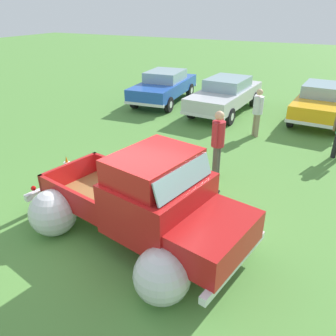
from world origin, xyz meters
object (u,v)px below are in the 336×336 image
Objects in this scene: show_car_1 at (226,94)px; spectator_0 at (258,110)px; lane_cone_1 at (68,167)px; show_car_0 at (164,85)px; show_car_2 at (323,101)px; spectator_1 at (218,140)px; lane_cone_0 at (212,182)px; vintage_pickup_truck at (148,209)px.

spectator_0 reaches higher than show_car_1.
spectator_0 is 2.63× the size of lane_cone_1.
show_car_0 is 6.86m from show_car_2.
spectator_0 is at bearing -29.79° from show_car_2.
show_car_2 is 2.36× the size of spectator_1.
spectator_1 is 2.90× the size of lane_cone_0.
show_car_0 is 1.06× the size of show_car_2.
lane_cone_0 and lane_cone_1 have the same top height.
show_car_0 is at bearing 124.68° from lane_cone_0.
spectator_1 reaches higher than show_car_2.
show_car_1 is at bearing 110.30° from vintage_pickup_truck.
show_car_0 is at bearing -52.26° from spectator_1.
vintage_pickup_truck is 2.39m from lane_cone_0.
show_car_2 is 7.62m from lane_cone_0.
spectator_1 is at bearing 48.01° from spectator_0.
vintage_pickup_truck reaches higher than show_car_0.
spectator_0 reaches higher than lane_cone_1.
vintage_pickup_truck is 10.42m from show_car_0.
vintage_pickup_truck is 9.95m from show_car_2.
spectator_1 reaches higher than show_car_1.
spectator_1 is (1.65, -5.92, 0.27)m from show_car_1.
show_car_0 is at bearing 98.62° from lane_cone_1.
show_car_1 is 7.62× the size of lane_cone_0.
vintage_pickup_truck is at bearing 12.59° from show_car_1.
show_car_2 is at bearing 101.92° from show_car_1.
spectator_0 reaches higher than show_car_0.
show_car_0 is at bearing 127.03° from vintage_pickup_truck.
show_car_1 is 3.82m from show_car_2.
show_car_1 is 2.99m from spectator_0.
show_car_2 is at bearing 87.75° from vintage_pickup_truck.
vintage_pickup_truck is at bearing 85.87° from spectator_1.
show_car_2 is at bearing -107.82° from spectator_1.
lane_cone_1 is at bearing -30.30° from show_car_2.
spectator_0 is at bearing 55.50° from lane_cone_1.
show_car_1 reaches higher than lane_cone_0.
show_car_0 is 2.51× the size of spectator_1.
spectator_0 is (1.87, -2.34, 0.16)m from show_car_1.
show_car_1 is at bearing 105.11° from lane_cone_0.
show_car_2 is at bearing 75.26° from lane_cone_0.
spectator_1 is (0.26, 3.21, 0.29)m from vintage_pickup_truck.
vintage_pickup_truck is 2.96× the size of spectator_0.
lane_cone_0 is at bearing 30.16° from show_car_0.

